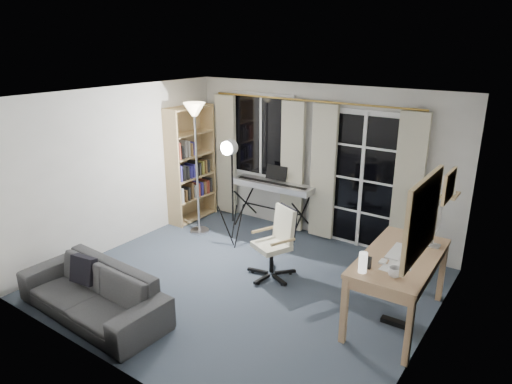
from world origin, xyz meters
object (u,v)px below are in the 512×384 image
desk (400,264)px  bookshelf (189,167)px  studio_light (230,160)px  office_chair (279,236)px  monitor (434,221)px  sofa (91,285)px  torchiere_lamp (195,130)px  mug (395,271)px  keyboard_piano (273,186)px

desk → bookshelf: bearing=164.6°
studio_light → office_chair: bearing=-18.6°
office_chair → monitor: (1.83, 0.32, 0.54)m
studio_light → office_chair: (1.10, -0.38, -0.79)m
studio_light → monitor: (2.93, -0.06, -0.25)m
bookshelf → sofa: (1.13, -2.87, -0.56)m
torchiere_lamp → mug: bearing=-17.1°
office_chair → mug: size_ratio=7.28×
bookshelf → desk: bearing=-13.8°
keyboard_piano → studio_light: bearing=-105.4°
keyboard_piano → desk: size_ratio=0.93×
desk → sofa: 3.45m
torchiere_lamp → keyboard_piano: bearing=38.6°
monitor → keyboard_piano: bearing=160.0°
bookshelf → torchiere_lamp: (0.53, -0.38, 0.76)m
bookshelf → office_chair: (2.37, -0.85, -0.38)m
torchiere_lamp → sofa: 2.88m
studio_light → monitor: studio_light is taller
keyboard_piano → monitor: monitor is taller
office_chair → sofa: bearing=-97.7°
office_chair → torchiere_lamp: bearing=-170.6°
studio_light → sofa: bearing=-92.7°
keyboard_piano → desk: 2.87m
keyboard_piano → mug: 3.22m
bookshelf → monitor: bookshelf is taller
keyboard_piano → mug: size_ratio=10.73×
desk → sofa: (-2.87, -1.89, -0.32)m
desk → torchiere_lamp: bearing=168.6°
mug → sofa: size_ratio=0.07×
torchiere_lamp → monitor: size_ratio=3.68×
torchiere_lamp → office_chair: size_ratio=2.22×
keyboard_piano → studio_light: 1.05m
keyboard_piano → sofa: 3.29m
torchiere_lamp → keyboard_piano: size_ratio=1.51×
office_chair → mug: office_chair is taller
sofa → bookshelf: bearing=113.6°
sofa → office_chair: bearing=60.5°
mug → sofa: 3.32m
bookshelf → office_chair: size_ratio=2.08×
desk → monitor: (0.20, 0.45, 0.40)m
monitor → bookshelf: bearing=171.2°
monitor → torchiere_lamp: bearing=176.0°
studio_light → sofa: studio_light is taller
keyboard_piano → mug: keyboard_piano is taller
desk → mug: bearing=-80.3°
keyboard_piano → desk: keyboard_piano is taller
mug → keyboard_piano: bearing=144.8°
torchiere_lamp → mug: torchiere_lamp is taller
office_chair → sofa: size_ratio=0.49×
keyboard_piano → office_chair: size_ratio=1.47×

